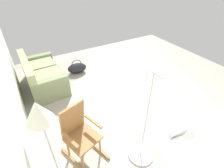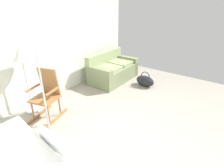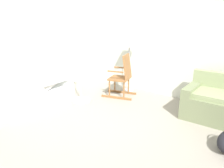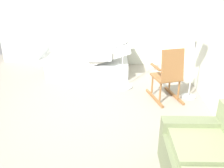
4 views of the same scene
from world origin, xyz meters
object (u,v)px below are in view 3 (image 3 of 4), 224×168
Objects in this scene: floor_lamp at (129,44)px; iv_pole at (81,91)px; hospital_bed at (29,92)px; rocking_chair at (122,76)px.

iv_pole reaches higher than floor_lamp.
iv_pole is at bearing 47.68° from hospital_bed.
rocking_chair is 0.87m from floor_lamp.
hospital_bed is 2.18m from rocking_chair.
hospital_bed is at bearing -127.67° from rocking_chair.
rocking_chair is 0.62× the size of iv_pole.
rocking_chair is (1.33, 1.72, 0.21)m from hospital_bed.
iv_pole reaches higher than rocking_chair.
hospital_bed is 2.05× the size of rocking_chair.
rocking_chair is at bearing 52.33° from hospital_bed.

